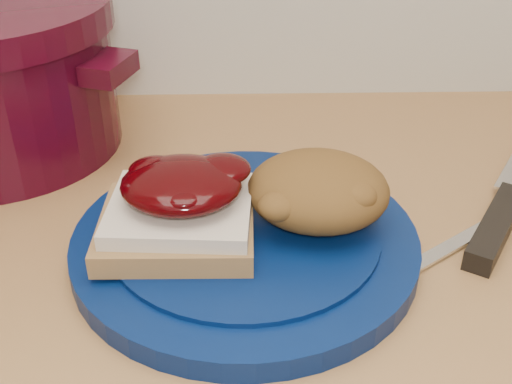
{
  "coord_description": "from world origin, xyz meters",
  "views": [
    {
      "loc": [
        0.01,
        0.99,
        1.25
      ],
      "look_at": [
        0.02,
        1.47,
        0.95
      ],
      "focal_mm": 45.0,
      "sensor_mm": 36.0,
      "label": 1
    }
  ],
  "objects": [
    {
      "name": "plate",
      "position": [
        0.01,
        1.45,
        0.91
      ],
      "size": [
        0.34,
        0.34,
        0.02
      ],
      "primitive_type": "cylinder",
      "rotation": [
        0.0,
        0.0,
        -0.12
      ],
      "color": "#041745",
      "rests_on": "wood_countertop"
    },
    {
      "name": "sandwich",
      "position": [
        -0.04,
        1.44,
        0.95
      ],
      "size": [
        0.13,
        0.11,
        0.06
      ],
      "rotation": [
        0.0,
        0.0,
        -0.12
      ],
      "color": "olive",
      "rests_on": "plate"
    },
    {
      "name": "stuffing_mound",
      "position": [
        0.08,
        1.46,
        0.96
      ],
      "size": [
        0.13,
        0.12,
        0.06
      ],
      "primitive_type": "ellipsoid",
      "rotation": [
        0.0,
        0.0,
        -0.12
      ],
      "color": "brown",
      "rests_on": "plate"
    },
    {
      "name": "chef_knife",
      "position": [
        0.27,
        1.51,
        0.91
      ],
      "size": [
        0.22,
        0.31,
        0.02
      ],
      "rotation": [
        0.0,
        0.0,
        1.0
      ],
      "color": "black",
      "rests_on": "wood_countertop"
    },
    {
      "name": "butter_knife",
      "position": [
        0.2,
        1.44,
        0.9
      ],
      "size": [
        0.15,
        0.11,
        0.0
      ],
      "primitive_type": "cube",
      "rotation": [
        0.0,
        0.0,
        0.62
      ],
      "color": "silver",
      "rests_on": "wood_countertop"
    }
  ]
}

